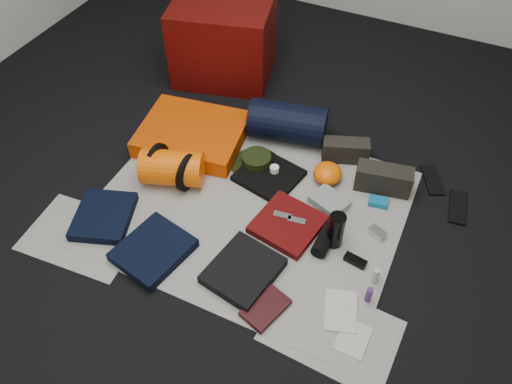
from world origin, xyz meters
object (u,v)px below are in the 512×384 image
at_px(water_bottle, 336,230).
at_px(paperback_book, 265,308).
at_px(navy_duffel, 287,123).
at_px(compact_camera, 377,233).
at_px(sleeping_pad, 192,134).
at_px(red_cabinet, 223,40).
at_px(stuff_sack, 172,168).

distance_m(water_bottle, paperback_book, 0.53).
xyz_separation_m(navy_duffel, compact_camera, (0.72, -0.50, -0.10)).
bearing_deg(water_bottle, sleeping_pad, 160.66).
xyz_separation_m(red_cabinet, paperback_book, (1.03, -1.58, -0.24)).
xyz_separation_m(navy_duffel, paperback_book, (0.37, -1.13, -0.10)).
xyz_separation_m(red_cabinet, water_bottle, (1.19, -1.09, -0.15)).
distance_m(water_bottle, compact_camera, 0.25).
height_order(red_cabinet, sleeping_pad, red_cabinet).
bearing_deg(sleeping_pad, water_bottle, -19.34).
relative_size(red_cabinet, navy_duffel, 1.39).
xyz_separation_m(stuff_sack, navy_duffel, (0.44, 0.61, 0.02)).
relative_size(stuff_sack, navy_duffel, 0.75).
xyz_separation_m(sleeping_pad, compact_camera, (1.22, -0.22, -0.04)).
bearing_deg(paperback_book, compact_camera, 79.64).
relative_size(red_cabinet, water_bottle, 3.02).
relative_size(stuff_sack, paperback_book, 1.58).
bearing_deg(water_bottle, compact_camera, 37.24).
xyz_separation_m(water_bottle, paperback_book, (-0.16, -0.49, -0.09)).
xyz_separation_m(sleeping_pad, navy_duffel, (0.51, 0.27, 0.06)).
relative_size(red_cabinet, compact_camera, 7.10).
bearing_deg(paperback_book, sleeping_pad, 153.80).
height_order(stuff_sack, water_bottle, water_bottle).
relative_size(stuff_sack, compact_camera, 3.81).
bearing_deg(stuff_sack, compact_camera, 5.58).
bearing_deg(stuff_sack, paperback_book, -32.87).
bearing_deg(sleeping_pad, paperback_book, -44.33).
bearing_deg(compact_camera, navy_duffel, 167.14).
bearing_deg(navy_duffel, water_bottle, -61.41).
relative_size(navy_duffel, compact_camera, 5.12).
bearing_deg(red_cabinet, compact_camera, -48.65).
height_order(sleeping_pad, compact_camera, sleeping_pad).
bearing_deg(compact_camera, sleeping_pad, -168.48).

